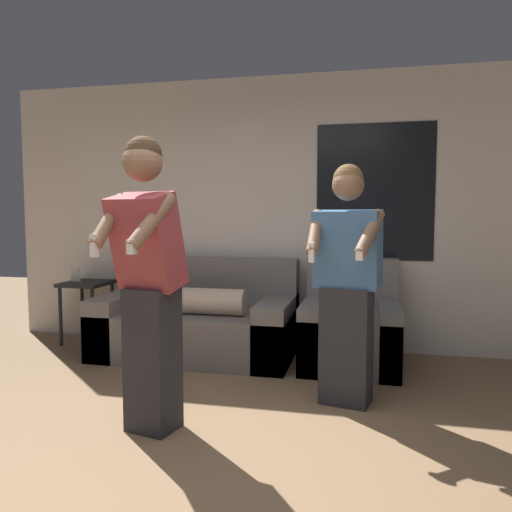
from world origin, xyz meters
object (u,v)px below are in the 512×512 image
Objects in this scene: person_left at (148,280)px; couch at (198,322)px; armchair at (351,331)px; person_right at (347,285)px; side_table at (86,292)px.

couch is at bearing 99.28° from person_left.
person_right is at bearing -90.27° from armchair.
couch is at bearing 179.63° from armchair.
side_table is 0.44× the size of person_left.
couch is 1.44m from armchair.
person_left reaches higher than side_table.
armchair reaches higher than side_table.
side_table is 2.98m from person_right.
couch is 1.81m from person_left.
side_table is at bearing 129.92° from person_left.
person_right is (1.43, -0.94, 0.54)m from couch.
person_left is (-1.16, -1.66, 0.64)m from armchair.
armchair is 2.75m from side_table.
side_table is at bearing 157.15° from person_right.
armchair is 0.52× the size of person_left.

